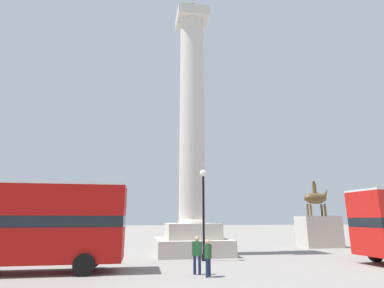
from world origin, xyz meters
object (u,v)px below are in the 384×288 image
Objects in this scene: street_lamp at (203,206)px; bus_b at (10,222)px; pedestrian_by_plinth at (197,253)px; equestrian_statue at (318,227)px; monument_column at (192,152)px; pedestrian_near_lamp at (208,256)px.

bus_b is at bearing -164.45° from street_lamp.
bus_b is at bearing 17.67° from pedestrian_by_plinth.
equestrian_statue is at bearing 23.77° from bus_b.
street_lamp is at bearing -87.53° from monument_column.
bus_b is 9.35m from pedestrian_by_plinth.
monument_column is 10.64m from pedestrian_by_plinth.
street_lamp is 5.29m from pedestrian_by_plinth.
equestrian_statue is (22.87, 10.20, -0.63)m from bus_b.
monument_column is at bearing 92.47° from street_lamp.
monument_column reaches higher than bus_b.
street_lamp is (-12.50, -7.31, 1.61)m from equestrian_statue.
monument_column is 13.23m from bus_b.
equestrian_statue is at bearing 30.32° from street_lamp.
bus_b is 10.81m from street_lamp.
bus_b is at bearing -147.67° from monument_column.
monument_column is 11.17m from pedestrian_near_lamp.
pedestrian_by_plinth is (-13.77, -11.84, -0.79)m from equestrian_statue.
pedestrian_near_lamp is (-13.38, -12.51, -0.87)m from equestrian_statue.
street_lamp is at bearing -77.78° from pedestrian_by_plinth.
bus_b is 6.83× the size of pedestrian_near_lamp.
monument_column reaches higher than street_lamp.
bus_b is at bearing 113.15° from pedestrian_near_lamp.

